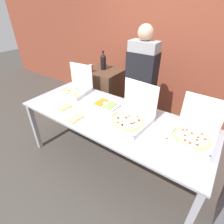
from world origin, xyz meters
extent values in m
plane|color=#423D38|center=(0.00, 0.00, 0.00)|extent=(16.00, 16.00, 0.00)
cube|color=brown|center=(0.00, 1.70, 1.40)|extent=(10.00, 0.06, 2.80)
cube|color=#A8AAB2|center=(0.00, 0.00, 0.81)|extent=(2.41, 0.94, 0.02)
cube|color=#A8AAB2|center=(-1.15, -0.42, 0.40)|extent=(0.06, 0.06, 0.80)
cube|color=#A8AAB2|center=(1.15, -0.42, 0.40)|extent=(0.06, 0.06, 0.80)
cube|color=#A8AAB2|center=(-1.15, 0.42, 0.40)|extent=(0.06, 0.06, 0.80)
cube|color=#A8AAB2|center=(1.15, 0.42, 0.40)|extent=(0.06, 0.06, 0.80)
cube|color=white|center=(0.25, -0.03, 0.84)|extent=(0.47, 0.47, 0.02)
cube|color=white|center=(0.23, -0.24, 0.87)|extent=(0.44, 0.05, 0.04)
cube|color=white|center=(0.04, -0.01, 0.87)|extent=(0.05, 0.44, 0.04)
cube|color=white|center=(0.46, -0.04, 0.87)|extent=(0.05, 0.44, 0.04)
cube|color=white|center=(0.27, 0.20, 1.06)|extent=(0.44, 0.05, 0.42)
cylinder|color=#DBB26B|center=(0.25, -0.03, 0.86)|extent=(0.39, 0.39, 0.02)
cylinder|color=beige|center=(0.25, -0.03, 0.87)|extent=(0.33, 0.33, 0.00)
cylinder|color=#B22D23|center=(0.33, -0.03, 0.87)|extent=(0.03, 0.03, 0.00)
cylinder|color=#B22D23|center=(0.35, 0.04, 0.87)|extent=(0.03, 0.03, 0.00)
cylinder|color=#B22D23|center=(0.35, 0.05, 0.87)|extent=(0.03, 0.03, 0.00)
cylinder|color=#B22D23|center=(0.30, 0.10, 0.87)|extent=(0.03, 0.03, 0.00)
cylinder|color=#B22D23|center=(0.21, 0.05, 0.87)|extent=(0.03, 0.03, 0.00)
cylinder|color=#B22D23|center=(0.21, 0.00, 0.87)|extent=(0.03, 0.03, 0.00)
cylinder|color=#B22D23|center=(0.19, 0.01, 0.87)|extent=(0.03, 0.03, 0.00)
cylinder|color=#B22D23|center=(0.13, -0.06, 0.87)|extent=(0.03, 0.03, 0.00)
cylinder|color=#B22D23|center=(0.12, -0.05, 0.87)|extent=(0.03, 0.03, 0.00)
cylinder|color=#B22D23|center=(0.18, -0.14, 0.87)|extent=(0.03, 0.03, 0.00)
cylinder|color=#B22D23|center=(0.24, -0.14, 0.87)|extent=(0.03, 0.03, 0.00)
cylinder|color=#B22D23|center=(0.24, -0.14, 0.87)|extent=(0.03, 0.03, 0.00)
cylinder|color=#B22D23|center=(0.30, -0.06, 0.87)|extent=(0.03, 0.03, 0.00)
cylinder|color=#B22D23|center=(0.32, -0.06, 0.87)|extent=(0.03, 0.03, 0.00)
cube|color=white|center=(-0.83, 0.18, 0.84)|extent=(0.44, 0.44, 0.02)
cube|color=white|center=(-0.81, -0.01, 0.87)|extent=(0.40, 0.06, 0.04)
cube|color=white|center=(-1.02, 0.16, 0.87)|extent=(0.06, 0.40, 0.04)
cube|color=white|center=(-0.64, 0.20, 0.87)|extent=(0.06, 0.40, 0.04)
cube|color=white|center=(-0.85, 0.38, 1.04)|extent=(0.40, 0.06, 0.38)
cylinder|color=#DBB26B|center=(-0.83, 0.18, 0.86)|extent=(0.35, 0.35, 0.02)
cylinder|color=beige|center=(-0.83, 0.18, 0.87)|extent=(0.30, 0.30, 0.00)
cylinder|color=#B22D23|center=(-0.74, 0.18, 0.87)|extent=(0.03, 0.03, 0.00)
cylinder|color=#B22D23|center=(-0.77, 0.24, 0.87)|extent=(0.03, 0.03, 0.00)
cylinder|color=#B22D23|center=(-0.81, 0.21, 0.87)|extent=(0.03, 0.03, 0.00)
cylinder|color=#B22D23|center=(-0.86, 0.26, 0.87)|extent=(0.03, 0.03, 0.00)
cylinder|color=#B22D23|center=(-0.92, 0.19, 0.87)|extent=(0.03, 0.03, 0.00)
cylinder|color=#B22D23|center=(-0.90, 0.13, 0.87)|extent=(0.03, 0.03, 0.00)
cylinder|color=#B22D23|center=(-0.88, 0.12, 0.87)|extent=(0.03, 0.03, 0.00)
cylinder|color=#B22D23|center=(-0.84, 0.05, 0.87)|extent=(0.03, 0.03, 0.00)
cylinder|color=#B22D23|center=(-0.75, 0.12, 0.87)|extent=(0.03, 0.03, 0.00)
cube|color=white|center=(0.93, 0.10, 0.84)|extent=(0.42, 0.42, 0.02)
cube|color=white|center=(0.93, -0.10, 0.87)|extent=(0.41, 0.02, 0.04)
cube|color=white|center=(0.73, 0.10, 0.87)|extent=(0.02, 0.41, 0.04)
cube|color=white|center=(1.13, 0.09, 0.87)|extent=(0.02, 0.41, 0.04)
cube|color=white|center=(0.93, 0.31, 1.04)|extent=(0.41, 0.02, 0.39)
cylinder|color=#DBB26B|center=(0.93, 0.10, 0.86)|extent=(0.36, 0.36, 0.02)
cylinder|color=beige|center=(0.93, 0.10, 0.87)|extent=(0.31, 0.31, 0.00)
cylinder|color=#B22D23|center=(1.04, 0.13, 0.87)|extent=(0.03, 0.03, 0.00)
cylinder|color=#B22D23|center=(0.98, 0.12, 0.87)|extent=(0.03, 0.03, 0.00)
cylinder|color=#B22D23|center=(1.00, 0.20, 0.87)|extent=(0.03, 0.03, 0.00)
cylinder|color=#B22D23|center=(0.91, 0.15, 0.87)|extent=(0.03, 0.03, 0.00)
cylinder|color=#B22D23|center=(0.85, 0.18, 0.87)|extent=(0.03, 0.03, 0.00)
cylinder|color=#B22D23|center=(0.82, 0.16, 0.87)|extent=(0.03, 0.03, 0.00)
cylinder|color=#B22D23|center=(0.86, 0.08, 0.87)|extent=(0.03, 0.03, 0.00)
cylinder|color=#B22D23|center=(0.88, 0.00, 0.87)|extent=(0.03, 0.03, 0.00)
cylinder|color=#B22D23|center=(0.93, -0.01, 0.87)|extent=(0.03, 0.03, 0.00)
cylinder|color=#B22D23|center=(1.00, 0.00, 0.87)|extent=(0.03, 0.03, 0.00)
cylinder|color=#B22D23|center=(0.98, 0.07, 0.87)|extent=(0.03, 0.03, 0.00)
cylinder|color=white|center=(-0.31, -0.33, 0.83)|extent=(0.20, 0.20, 0.01)
cube|color=#DBB26B|center=(-0.31, -0.33, 0.84)|extent=(0.12, 0.17, 0.02)
cube|color=beige|center=(-0.31, -0.35, 0.85)|extent=(0.09, 0.12, 0.01)
cylinder|color=white|center=(-0.61, -0.22, 0.83)|extent=(0.26, 0.26, 0.01)
cube|color=#DBB26B|center=(-0.61, -0.22, 0.84)|extent=(0.12, 0.17, 0.02)
cube|color=beige|center=(-0.61, -0.24, 0.85)|extent=(0.09, 0.12, 0.01)
cube|color=white|center=(-0.20, 0.13, 0.84)|extent=(0.33, 0.23, 0.03)
cube|color=orange|center=(-0.27, 0.13, 0.86)|extent=(0.11, 0.19, 0.02)
cube|color=#8CC65B|center=(-0.12, 0.13, 0.86)|extent=(0.11, 0.19, 0.02)
cylinder|color=white|center=(-0.20, 0.13, 0.87)|extent=(0.07, 0.07, 0.02)
cube|color=#4C3323|center=(-0.78, 0.86, 0.51)|extent=(0.61, 0.56, 1.02)
cylinder|color=black|center=(-0.80, 0.88, 1.13)|extent=(0.10, 0.10, 0.22)
cone|color=black|center=(-0.80, 0.88, 1.27)|extent=(0.10, 0.10, 0.06)
cylinder|color=black|center=(-0.80, 0.88, 1.31)|extent=(0.03, 0.03, 0.04)
cylinder|color=red|center=(-0.80, 0.88, 1.34)|extent=(0.04, 0.04, 0.01)
cylinder|color=silver|center=(-0.89, 0.99, 1.08)|extent=(0.07, 0.07, 0.12)
cylinder|color=silver|center=(-0.89, 0.99, 1.14)|extent=(0.06, 0.06, 0.00)
cylinder|color=red|center=(-0.89, 0.65, 1.08)|extent=(0.07, 0.07, 0.12)
cylinder|color=silver|center=(-0.89, 0.65, 1.14)|extent=(0.06, 0.06, 0.00)
cube|color=#473D33|center=(-0.02, 0.79, 0.43)|extent=(0.28, 0.20, 0.86)
cube|color=#99999E|center=(-0.02, 0.79, 1.22)|extent=(0.40, 0.22, 0.72)
cube|color=black|center=(-0.02, 0.79, 1.16)|extent=(0.42, 0.24, 0.55)
sphere|color=#D8AD8C|center=(-0.02, 0.79, 1.69)|extent=(0.21, 0.21, 0.21)
camera|label=1|loc=(1.04, -1.48, 2.03)|focal=28.00mm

